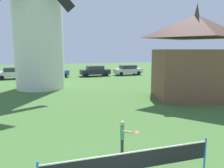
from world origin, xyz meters
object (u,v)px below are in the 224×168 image
object	(u,v)px
player_far	(123,135)
parked_car_cream	(13,73)
tennis_net	(132,161)
parked_car_blue	(54,72)
parked_car_silver	(128,70)
parked_car_black	(95,71)
windmill	(38,13)
chapel	(194,58)

from	to	relation	value
player_far	parked_car_cream	world-z (taller)	parked_car_cream
player_far	tennis_net	bearing A→B (deg)	-101.84
parked_car_cream	parked_car_blue	world-z (taller)	same
tennis_net	player_far	world-z (taller)	player_far
player_far	parked_car_silver	world-z (taller)	parked_car_silver
parked_car_cream	parked_car_black	xyz separation A→B (m)	(11.57, -0.28, 0.00)
parked_car_cream	parked_car_black	distance (m)	11.57
windmill	player_far	distance (m)	17.78
parked_car_black	parked_car_silver	world-z (taller)	same
tennis_net	chapel	size ratio (longest dim) A/B	0.70
tennis_net	parked_car_silver	world-z (taller)	parked_car_silver
tennis_net	parked_car_black	distance (m)	27.08
parked_car_blue	chapel	xyz separation A→B (m)	(10.51, -17.68, 2.47)
parked_car_cream	player_far	bearing A→B (deg)	-74.04
parked_car_cream	parked_car_blue	bearing A→B (deg)	0.55
parked_car_cream	parked_car_blue	size ratio (longest dim) A/B	1.02
parked_car_blue	chapel	distance (m)	20.71
tennis_net	player_far	xyz separation A→B (m)	(0.39, 1.86, 0.05)
windmill	parked_car_black	distance (m)	13.46
windmill	tennis_net	distance (m)	19.43
tennis_net	parked_car_black	xyz separation A→B (m)	(4.78, 26.66, 0.13)
windmill	chapel	world-z (taller)	windmill
player_far	parked_car_black	distance (m)	25.19
parked_car_black	chapel	xyz separation A→B (m)	(4.42, -17.35, 2.47)
tennis_net	chapel	distance (m)	13.35
windmill	tennis_net	bearing A→B (deg)	-80.74
parked_car_cream	parked_car_silver	bearing A→B (deg)	-0.92
chapel	parked_car_blue	bearing A→B (deg)	120.73
parked_car_black	player_far	bearing A→B (deg)	-100.05
parked_car_black	chapel	size ratio (longest dim) A/B	0.60
parked_car_blue	parked_car_black	xyz separation A→B (m)	(6.08, -0.33, 0.00)
player_far	parked_car_black	xyz separation A→B (m)	(4.40, 24.80, 0.08)
player_far	parked_car_blue	bearing A→B (deg)	93.85
parked_car_blue	chapel	world-z (taller)	chapel
parked_car_black	parked_car_silver	bearing A→B (deg)	0.08
parked_car_silver	windmill	bearing A→B (deg)	-146.33
player_far	parked_car_silver	bearing A→B (deg)	68.47
parked_car_silver	chapel	distance (m)	17.55
windmill	parked_car_blue	world-z (taller)	windmill
parked_car_black	chapel	world-z (taller)	chapel
tennis_net	parked_car_black	world-z (taller)	parked_car_black
tennis_net	parked_car_black	bearing A→B (deg)	79.83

